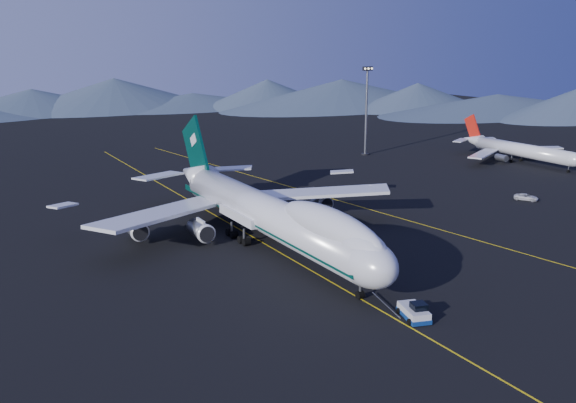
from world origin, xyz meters
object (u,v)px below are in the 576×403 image
pushback_tug (414,313)px  service_van (526,197)px  floodlight_mast (366,111)px  second_jet (518,150)px  boeing_747 (268,213)px

pushback_tug → service_van: 71.67m
floodlight_mast → second_jet: bearing=-45.9°
pushback_tug → floodlight_mast: size_ratio=0.22×
second_jet → floodlight_mast: size_ratio=1.60×
pushback_tug → second_jet: size_ratio=0.13×
second_jet → floodlight_mast: floodlight_mast is taller
pushback_tug → floodlight_mast: floodlight_mast is taller
second_jet → floodlight_mast: (-30.86, 31.85, 9.84)m
service_van → boeing_747: bearing=147.6°
boeing_747 → pushback_tug: size_ratio=12.62×
pushback_tug → boeing_747: bearing=109.5°
pushback_tug → service_van: size_ratio=1.12×
pushback_tug → floodlight_mast: (66.05, 99.58, 12.78)m
boeing_747 → floodlight_mast: size_ratio=2.72×
boeing_747 → pushback_tug: 35.54m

